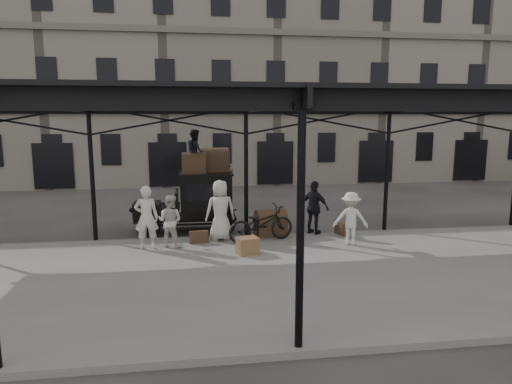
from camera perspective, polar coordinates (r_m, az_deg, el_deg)
ground at (r=13.92m, az=-0.23°, el=-8.02°), size 120.00×120.00×0.00m
platform at (r=12.02m, az=1.09°, el=-10.51°), size 28.00×8.00×0.15m
canopy at (r=11.58m, az=0.94°, el=11.53°), size 22.50×9.00×4.74m
building_frontage at (r=31.34m, az=-4.85°, el=14.56°), size 64.00×8.00×14.00m
taxi at (r=16.72m, az=-7.35°, el=-0.88°), size 3.65×1.55×2.18m
porter_left at (r=14.29m, az=-13.53°, el=-3.12°), size 0.73×0.49×1.97m
porter_midleft at (r=14.42m, az=-10.70°, el=-3.59°), size 0.97×0.88×1.63m
porter_centre at (r=14.96m, az=-4.48°, el=-2.28°), size 1.05×0.76×1.99m
porter_official at (r=15.82m, az=7.31°, el=-1.95°), size 1.09×1.08×1.85m
porter_right at (r=14.73m, az=11.76°, el=-3.26°), size 1.21×0.89×1.68m
bicycle at (r=14.82m, az=0.64°, el=-3.98°), size 2.37×1.36×1.18m
porter_roof at (r=16.41m, az=-7.58°, el=5.09°), size 0.68×0.82×1.55m
steamer_trunk_roof_near at (r=16.30m, az=-7.72°, el=3.41°), size 0.86×0.55×0.62m
steamer_trunk_roof_far at (r=16.76m, az=-5.16°, el=3.80°), size 1.09×0.79×0.72m
steamer_trunk_platform at (r=15.61m, az=1.85°, el=-4.08°), size 1.13×0.80×0.76m
wicker_hamper at (r=13.57m, az=-1.06°, el=-6.73°), size 0.69×0.59×0.50m
suitcase_upright at (r=16.00m, az=10.56°, el=-4.47°), size 0.30×0.62×0.45m
suitcase_flat at (r=14.81m, az=-7.15°, el=-5.61°), size 0.61×0.22×0.40m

